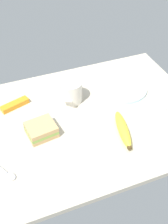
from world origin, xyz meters
TOP-DOWN VIEW (x-y plane):
  - tabletop at (0.00, 0.00)cm, footprint 90.00×64.00cm
  - plate_of_food at (21.46, 10.10)cm, footprint 19.45×19.45cm
  - coffee_mug_black at (-1.18, 11.19)cm, footprint 9.47×10.95cm
  - sandwich_main at (-16.70, -2.25)cm, footprint 10.77×9.95cm
  - banana at (9.99, -11.85)cm, footprint 7.26×18.03cm
  - spoon at (-31.19, -13.97)cm, footprint 7.57×11.46cm
  - snack_bar at (-22.66, 15.53)cm, footprint 11.47×6.30cm

SIDE VIEW (x-z plane):
  - tabletop at x=0.00cm, z-range 0.00..2.00cm
  - spoon at x=-31.19cm, z-range 1.98..2.78cm
  - plate_of_food at x=21.46cm, z-range 2.00..3.20cm
  - snack_bar at x=-22.66cm, z-range 2.00..4.00cm
  - banana at x=9.99cm, z-range 2.00..5.52cm
  - sandwich_main at x=-16.70cm, z-range 2.00..6.40cm
  - coffee_mug_black at x=-1.18cm, z-range 2.14..11.00cm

